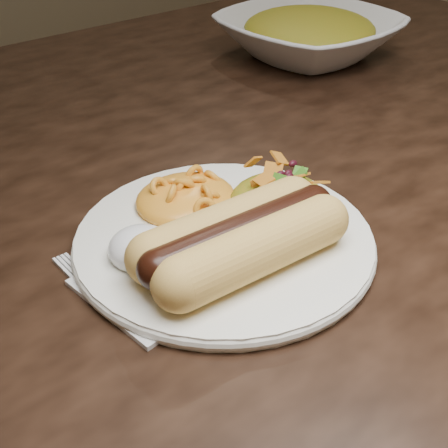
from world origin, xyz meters
TOP-DOWN VIEW (x-y plane):
  - table at (0.00, 0.00)m, footprint 1.60×0.90m
  - plate at (-0.03, -0.17)m, footprint 0.25×0.25m
  - hotdog at (-0.04, -0.21)m, footprint 0.15×0.08m
  - mac_and_cheese at (-0.03, -0.11)m, footprint 0.10×0.10m
  - sour_cream at (-0.10, -0.16)m, footprint 0.07×0.07m
  - taco_salad at (0.03, -0.17)m, footprint 0.09×0.08m
  - fork at (-0.14, -0.18)m, footprint 0.03×0.12m
  - serving_bowl at (0.37, 0.12)m, footprint 0.25×0.25m
  - bowl_filling at (0.37, 0.12)m, footprint 0.25×0.25m

SIDE VIEW (x-z plane):
  - table at x=0.00m, z-range 0.28..1.03m
  - fork at x=-0.14m, z-range 0.75..0.75m
  - plate at x=-0.03m, z-range 0.75..0.76m
  - taco_salad at x=0.03m, z-range 0.76..0.80m
  - sour_cream at x=-0.10m, z-range 0.76..0.79m
  - serving_bowl at x=0.37m, z-range 0.75..0.81m
  - mac_and_cheese at x=-0.03m, z-range 0.76..0.80m
  - hotdog at x=-0.04m, z-range 0.76..0.80m
  - bowl_filling at x=0.37m, z-range 0.78..0.82m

